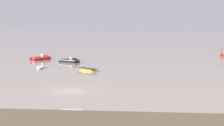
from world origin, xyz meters
The scene contains 6 objects.
ground_plane centered at (0.00, 0.00, 0.00)m, with size 800.00×800.00×0.00m, color gray.
motorboat_moored_0 centered at (-13.97, 35.59, 0.26)m, with size 4.77×5.62×1.90m.
rowboat_moored_1 centered at (-9.82, 20.18, 0.13)m, with size 1.44×3.15×0.48m.
rowboat_moored_2 centered at (-0.78, 17.59, 0.18)m, with size 4.21×3.90×0.68m.
motorboat_moored_2 centered at (-6.04, 29.86, 0.24)m, with size 5.30×3.97×1.74m.
channel_buoy centered at (28.44, 46.54, 0.46)m, with size 0.90×0.90×2.30m.
Camera 1 is at (8.41, -38.04, 7.77)m, focal length 53.16 mm.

